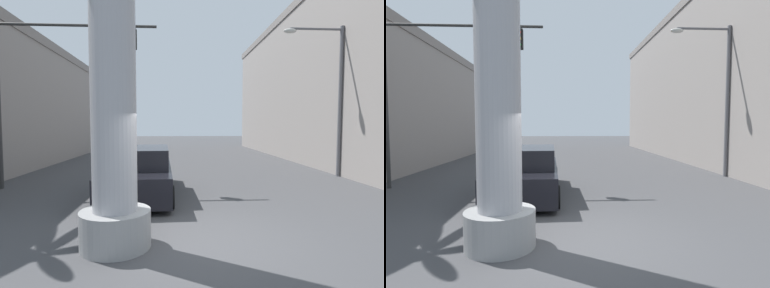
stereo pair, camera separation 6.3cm
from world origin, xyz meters
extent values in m
plane|color=#424244|center=(0.00, 10.00, 0.00)|extent=(90.06, 90.06, 0.00)
cube|color=gray|center=(-10.52, 13.52, 3.26)|extent=(6.07, 26.88, 6.51)
cube|color=slate|center=(-10.52, 13.52, 6.76)|extent=(6.19, 27.42, 0.50)
cube|color=gray|center=(10.52, 13.49, 4.68)|extent=(7.36, 26.01, 9.37)
cube|color=slate|center=(10.52, 13.49, 9.62)|extent=(7.51, 26.53, 0.50)
cylinder|color=gray|center=(-1.64, -0.17, 0.35)|extent=(1.32, 1.32, 0.70)
cylinder|color=#59595E|center=(6.76, 7.11, 3.29)|extent=(0.16, 0.16, 6.57)
cylinder|color=#59595E|center=(5.60, 7.11, 6.42)|extent=(2.31, 0.10, 0.10)
ellipsoid|color=beige|center=(4.45, 7.11, 6.32)|extent=(0.56, 0.28, 0.20)
cylinder|color=#333333|center=(-6.76, 5.32, 2.96)|extent=(0.14, 0.14, 5.91)
cylinder|color=#333333|center=(-3.96, 5.32, 5.81)|extent=(5.60, 0.10, 0.10)
cube|color=black|center=(-2.00, 5.32, 5.36)|extent=(0.24, 0.24, 0.70)
sphere|color=red|center=(-2.00, 5.19, 5.58)|extent=(0.14, 0.14, 0.14)
sphere|color=yellow|center=(-2.00, 5.19, 5.36)|extent=(0.14, 0.14, 0.14)
sphere|color=green|center=(-2.00, 5.19, 5.14)|extent=(0.14, 0.14, 0.14)
cylinder|color=black|center=(-2.68, 5.84, 0.32)|extent=(0.24, 0.65, 0.64)
cylinder|color=black|center=(-0.78, 5.91, 0.32)|extent=(0.24, 0.65, 0.64)
cylinder|color=black|center=(-2.55, 2.26, 0.32)|extent=(0.24, 0.65, 0.64)
cylinder|color=black|center=(-0.65, 2.33, 0.32)|extent=(0.24, 0.65, 0.64)
cube|color=black|center=(-1.67, 4.09, 0.56)|extent=(2.19, 5.20, 0.80)
cube|color=black|center=(-1.67, 4.09, 1.26)|extent=(1.94, 2.89, 0.60)
camera|label=1|loc=(-0.53, -5.73, 2.29)|focal=28.00mm
camera|label=2|loc=(-0.47, -5.74, 2.29)|focal=28.00mm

